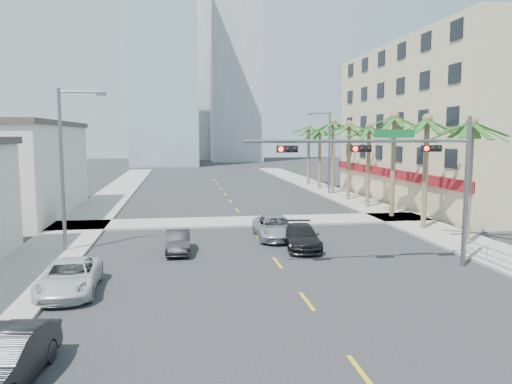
# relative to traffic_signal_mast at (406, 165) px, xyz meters

# --- Properties ---
(ground) EXTENTS (260.00, 260.00, 0.00)m
(ground) POSITION_rel_traffic_signal_mast_xyz_m (-5.78, -7.95, -5.06)
(ground) COLOR #262628
(ground) RESTS_ON ground
(sidewalk_right) EXTENTS (4.00, 120.00, 0.15)m
(sidewalk_right) POSITION_rel_traffic_signal_mast_xyz_m (6.22, 12.05, -4.99)
(sidewalk_right) COLOR gray
(sidewalk_right) RESTS_ON ground
(sidewalk_left) EXTENTS (4.00, 120.00, 0.15)m
(sidewalk_left) POSITION_rel_traffic_signal_mast_xyz_m (-17.78, 12.05, -4.99)
(sidewalk_left) COLOR gray
(sidewalk_left) RESTS_ON ground
(sidewalk_cross) EXTENTS (80.00, 4.00, 0.15)m
(sidewalk_cross) POSITION_rel_traffic_signal_mast_xyz_m (-5.78, 14.05, -4.99)
(sidewalk_cross) COLOR gray
(sidewalk_cross) RESTS_ON ground
(building_right) EXTENTS (15.25, 28.00, 15.00)m
(building_right) POSITION_rel_traffic_signal_mast_xyz_m (16.21, 22.05, 2.43)
(building_right) COLOR beige
(building_right) RESTS_ON ground
(tower_far_left) EXTENTS (14.00, 14.00, 48.00)m
(tower_far_left) POSITION_rel_traffic_signal_mast_xyz_m (-13.78, 87.05, 18.94)
(tower_far_left) COLOR #99B2C6
(tower_far_left) RESTS_ON ground
(tower_far_right) EXTENTS (12.00, 12.00, 60.00)m
(tower_far_right) POSITION_rel_traffic_signal_mast_xyz_m (3.22, 102.05, 24.94)
(tower_far_right) COLOR #ADADB2
(tower_far_right) RESTS_ON ground
(tower_far_center) EXTENTS (16.00, 16.00, 42.00)m
(tower_far_center) POSITION_rel_traffic_signal_mast_xyz_m (-8.78, 117.05, 15.94)
(tower_far_center) COLOR #ADADB2
(tower_far_center) RESTS_ON ground
(traffic_signal_mast) EXTENTS (11.12, 0.54, 7.20)m
(traffic_signal_mast) POSITION_rel_traffic_signal_mast_xyz_m (0.00, 0.00, 0.00)
(traffic_signal_mast) COLOR slate
(traffic_signal_mast) RESTS_ON ground
(palm_tree_0) EXTENTS (4.80, 4.80, 7.80)m
(palm_tree_0) POSITION_rel_traffic_signal_mast_xyz_m (5.82, 4.05, 2.02)
(palm_tree_0) COLOR brown
(palm_tree_0) RESTS_ON ground
(palm_tree_1) EXTENTS (4.80, 4.80, 8.16)m
(palm_tree_1) POSITION_rel_traffic_signal_mast_xyz_m (5.82, 9.25, 2.37)
(palm_tree_1) COLOR brown
(palm_tree_1) RESTS_ON ground
(palm_tree_2) EXTENTS (4.80, 4.80, 8.52)m
(palm_tree_2) POSITION_rel_traffic_signal_mast_xyz_m (5.82, 14.45, 2.72)
(palm_tree_2) COLOR brown
(palm_tree_2) RESTS_ON ground
(palm_tree_3) EXTENTS (4.80, 4.80, 7.80)m
(palm_tree_3) POSITION_rel_traffic_signal_mast_xyz_m (5.82, 19.65, 2.02)
(palm_tree_3) COLOR brown
(palm_tree_3) RESTS_ON ground
(palm_tree_4) EXTENTS (4.80, 4.80, 8.16)m
(palm_tree_4) POSITION_rel_traffic_signal_mast_xyz_m (5.82, 24.85, 2.37)
(palm_tree_4) COLOR brown
(palm_tree_4) RESTS_ON ground
(palm_tree_5) EXTENTS (4.80, 4.80, 8.52)m
(palm_tree_5) POSITION_rel_traffic_signal_mast_xyz_m (5.82, 30.05, 2.72)
(palm_tree_5) COLOR brown
(palm_tree_5) RESTS_ON ground
(palm_tree_6) EXTENTS (4.80, 4.80, 7.80)m
(palm_tree_6) POSITION_rel_traffic_signal_mast_xyz_m (5.82, 35.25, 2.02)
(palm_tree_6) COLOR brown
(palm_tree_6) RESTS_ON ground
(palm_tree_7) EXTENTS (4.80, 4.80, 8.16)m
(palm_tree_7) POSITION_rel_traffic_signal_mast_xyz_m (5.82, 40.45, 2.37)
(palm_tree_7) COLOR brown
(palm_tree_7) RESTS_ON ground
(streetlight_left) EXTENTS (2.55, 0.25, 9.00)m
(streetlight_left) POSITION_rel_traffic_signal_mast_xyz_m (-16.78, 6.05, -0.00)
(streetlight_left) COLOR slate
(streetlight_left) RESTS_ON ground
(streetlight_right) EXTENTS (2.55, 0.25, 9.00)m
(streetlight_right) POSITION_rel_traffic_signal_mast_xyz_m (5.21, 30.05, -0.00)
(streetlight_right) COLOR slate
(streetlight_right) RESTS_ON ground
(car_parked_mid) EXTENTS (2.00, 4.47, 1.43)m
(car_parked_mid) POSITION_rel_traffic_signal_mast_xyz_m (-15.18, -9.25, -4.35)
(car_parked_mid) COLOR black
(car_parked_mid) RESTS_ON ground
(car_parked_far) EXTENTS (2.35, 4.85, 1.33)m
(car_parked_far) POSITION_rel_traffic_signal_mast_xyz_m (-15.18, -1.42, -4.40)
(car_parked_far) COLOR silver
(car_parked_far) RESTS_ON ground
(car_lane_left) EXTENTS (1.35, 3.73, 1.22)m
(car_lane_left) POSITION_rel_traffic_signal_mast_xyz_m (-10.78, 5.06, -4.45)
(car_lane_left) COLOR black
(car_lane_left) RESTS_ON ground
(car_lane_center) EXTENTS (2.46, 5.13, 1.41)m
(car_lane_center) POSITION_rel_traffic_signal_mast_xyz_m (-4.80, 7.97, -4.36)
(car_lane_center) COLOR silver
(car_lane_center) RESTS_ON ground
(car_lane_right) EXTENTS (2.39, 4.83, 1.35)m
(car_lane_right) POSITION_rel_traffic_signal_mast_xyz_m (-3.78, 5.04, -4.39)
(car_lane_right) COLOR black
(car_lane_right) RESTS_ON ground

